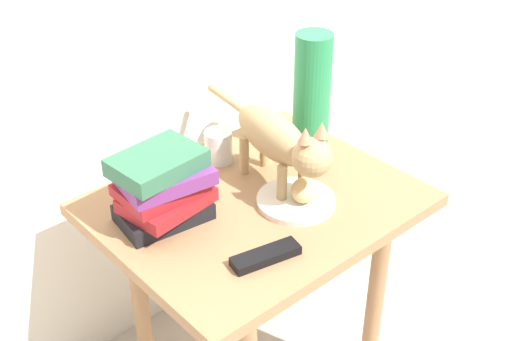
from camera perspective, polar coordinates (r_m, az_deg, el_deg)
name	(u,v)px	position (r m, az deg, el deg)	size (l,w,h in m)	color
side_table	(256,232)	(1.64, 0.00, -5.20)	(0.71, 0.58, 0.61)	#9E724C
plate	(296,201)	(1.57, 3.40, -2.57)	(0.18, 0.18, 0.01)	silver
bread_roll	(304,190)	(1.55, 4.09, -1.66)	(0.08, 0.06, 0.05)	#E0BC7A
cat	(279,140)	(1.55, 2.00, 2.58)	(0.13, 0.48, 0.23)	tan
book_stack	(163,188)	(1.48, -7.90, -1.46)	(0.22, 0.17, 0.17)	black
green_vase	(312,94)	(1.71, 4.75, 6.47)	(0.09, 0.09, 0.32)	#288C51
candle_jar	(219,148)	(1.71, -3.18, 1.91)	(0.07, 0.07, 0.08)	silver
tv_remote	(266,256)	(1.40, 0.83, -7.23)	(0.15, 0.04, 0.02)	black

